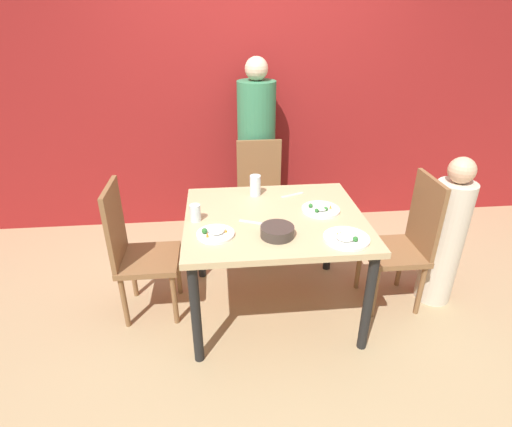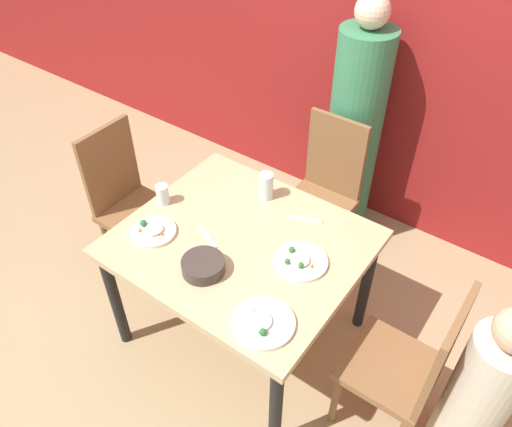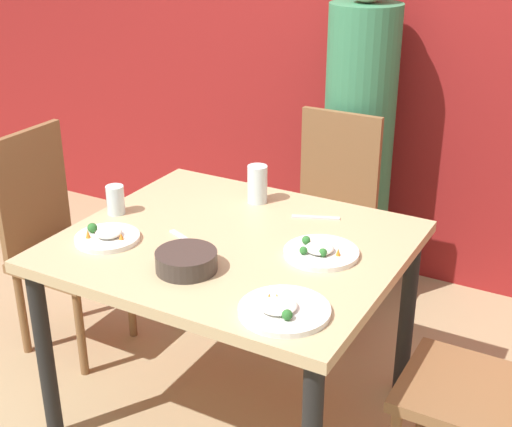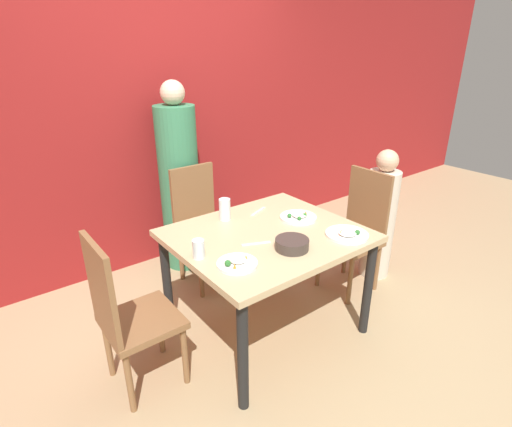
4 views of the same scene
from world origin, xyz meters
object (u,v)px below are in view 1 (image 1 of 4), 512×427
person_child (445,238)px  chair_adult_spot (261,196)px  glass_water_tall (255,185)px  person_adult (257,157)px  bowl_curry (277,231)px  chair_child_spot (406,241)px  plate_rice_adult (346,238)px

person_child → chair_adult_spot: bearing=144.9°
chair_adult_spot → glass_water_tall: bearing=-100.9°
chair_adult_spot → person_adult: (-0.00, 0.33, 0.24)m
person_child → person_adult: bearing=135.7°
person_child → bowl_curry: (-1.23, -0.25, 0.27)m
chair_child_spot → person_child: bearing=90.0°
plate_rice_adult → glass_water_tall: 0.83m
glass_water_tall → person_adult: bearing=83.4°
bowl_curry → chair_child_spot: bearing=15.1°
person_child → bowl_curry: size_ratio=5.54×
chair_child_spot → person_adult: size_ratio=0.60×
chair_adult_spot → glass_water_tall: (-0.10, -0.51, 0.31)m
bowl_curry → plate_rice_adult: bowl_curry is taller
chair_adult_spot → chair_child_spot: (0.92, -0.85, 0.00)m
plate_rice_adult → bowl_curry: bearing=167.8°
chair_child_spot → plate_rice_adult: chair_child_spot is taller
person_child → bowl_curry: 1.29m
person_adult → plate_rice_adult: size_ratio=5.98×
chair_child_spot → bowl_curry: 1.02m
person_adult → bowl_curry: (-0.03, -1.44, 0.04)m
bowl_curry → plate_rice_adult: (0.39, -0.08, -0.02)m
person_child → plate_rice_adult: size_ratio=4.11×
person_child → plate_rice_adult: bearing=-158.1°
chair_child_spot → glass_water_tall: 1.12m
chair_adult_spot → person_child: 1.48m
bowl_curry → glass_water_tall: size_ratio=1.34×
person_adult → glass_water_tall: bearing=-96.6°
chair_adult_spot → glass_water_tall: size_ratio=6.50×
chair_child_spot → person_adult: 1.52m
chair_child_spot → plate_rice_adult: 0.70m
chair_adult_spot → plate_rice_adult: size_ratio=3.60×
chair_child_spot → person_adult: bearing=-142.1°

